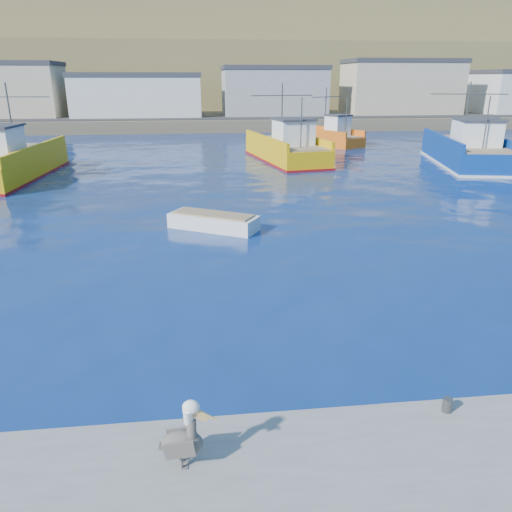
{
  "coord_description": "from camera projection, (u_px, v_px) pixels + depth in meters",
  "views": [
    {
      "loc": [
        -1.92,
        -11.49,
        6.99
      ],
      "look_at": [
        -0.05,
        4.28,
        1.31
      ],
      "focal_mm": 35.0,
      "sensor_mm": 36.0,
      "label": 1
    }
  ],
  "objects": [
    {
      "name": "dock_bollards",
      "position": [
        333.0,
        414.0,
        9.97
      ],
      "size": [
        36.2,
        0.2,
        0.3
      ],
      "color": "#4C4C4C",
      "rests_on": "dock"
    },
    {
      "name": "trawler_yellow_b",
      "position": [
        287.0,
        149.0,
        44.01
      ],
      "size": [
        6.16,
        12.52,
        6.6
      ],
      "color": "#DBA10A",
      "rests_on": "ground"
    },
    {
      "name": "ground",
      "position": [
        277.0,
        355.0,
        13.31
      ],
      "size": [
        260.0,
        260.0,
        0.0
      ],
      "primitive_type": "plane",
      "color": "#061F4E",
      "rests_on": "ground"
    },
    {
      "name": "trawler_blue",
      "position": [
        467.0,
        151.0,
        42.3
      ],
      "size": [
        7.36,
        13.96,
        6.77
      ],
      "color": "navy",
      "rests_on": "ground"
    },
    {
      "name": "skiff_mid",
      "position": [
        214.0,
        223.0,
        24.37
      ],
      "size": [
        4.54,
        3.52,
        0.95
      ],
      "color": "silver",
      "rests_on": "ground"
    },
    {
      "name": "trawler_yellow_a",
      "position": [
        8.0,
        163.0,
        36.39
      ],
      "size": [
        6.03,
        13.47,
        6.76
      ],
      "color": "#DBA10A",
      "rests_on": "ground"
    },
    {
      "name": "far_shore",
      "position": [
        202.0,
        68.0,
        112.38
      ],
      "size": [
        200.0,
        81.0,
        24.0
      ],
      "color": "brown",
      "rests_on": "ground"
    },
    {
      "name": "boat_orange",
      "position": [
        331.0,
        136.0,
        54.58
      ],
      "size": [
        6.51,
        8.43,
        6.04
      ],
      "color": "#DA5C12",
      "rests_on": "ground"
    },
    {
      "name": "pelican",
      "position": [
        184.0,
        438.0,
        8.68
      ],
      "size": [
        1.09,
        0.5,
        1.34
      ],
      "color": "#595451",
      "rests_on": "dock"
    }
  ]
}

